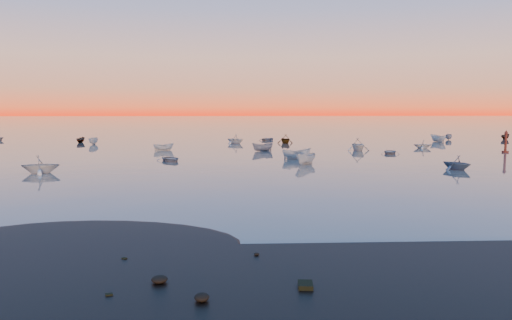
{
  "coord_description": "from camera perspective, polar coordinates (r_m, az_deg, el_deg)",
  "views": [
    {
      "loc": [
        0.68,
        -27.2,
        6.78
      ],
      "look_at": [
        3.37,
        28.0,
        1.0
      ],
      "focal_mm": 35.0,
      "sensor_mm": 36.0,
      "label": 1
    }
  ],
  "objects": [
    {
      "name": "moored_fleet",
      "position": [
        80.49,
        -3.26,
        1.13
      ],
      "size": [
        124.0,
        58.0,
        1.2
      ],
      "primitive_type": null,
      "color": "silver",
      "rests_on": "ground"
    },
    {
      "name": "boat_near_left",
      "position": [
        64.8,
        -9.74,
        -0.12
      ],
      "size": [
        4.28,
        3.2,
        0.99
      ],
      "primitive_type": "imported",
      "rotation": [
        0.0,
        0.0,
        0.45
      ],
      "color": "slate",
      "rests_on": "ground"
    },
    {
      "name": "boat_near_center",
      "position": [
        66.7,
        4.66,
        0.12
      ],
      "size": [
        2.52,
        4.31,
        1.4
      ],
      "primitive_type": "imported",
      "rotation": [
        0.0,
        0.0,
        1.78
      ],
      "color": "silver",
      "rests_on": "ground"
    },
    {
      "name": "channel_marker",
      "position": [
        85.15,
        26.64,
        1.72
      ],
      "size": [
        1.0,
        1.0,
        3.56
      ],
      "color": "#4E1910",
      "rests_on": "ground"
    },
    {
      "name": "ground",
      "position": [
        127.38,
        -3.09,
        2.91
      ],
      "size": [
        600.0,
        600.0,
        0.0
      ],
      "primitive_type": "plane",
      "color": "#635B53",
      "rests_on": "ground"
    },
    {
      "name": "mud_lobes",
      "position": [
        27.07,
        -4.19,
        -8.54
      ],
      "size": [
        140.0,
        6.0,
        0.07
      ],
      "primitive_type": null,
      "color": "black",
      "rests_on": "ground"
    },
    {
      "name": "boat_near_right",
      "position": [
        59.42,
        21.93,
        -1.02
      ],
      "size": [
        3.72,
        3.24,
        1.21
      ],
      "primitive_type": "imported",
      "rotation": [
        0.0,
        0.0,
        3.75
      ],
      "color": "#3A516F",
      "rests_on": "ground"
    }
  ]
}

